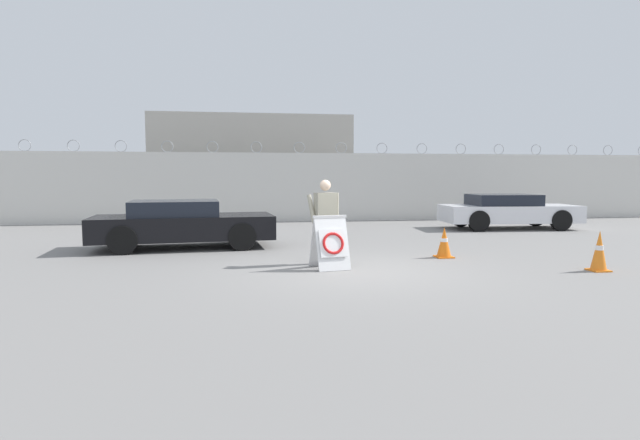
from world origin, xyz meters
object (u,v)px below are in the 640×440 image
security_guard (325,217)px  parked_car_far_side (508,211)px  traffic_cone_mid (599,251)px  traffic_cone_near (444,242)px  barricade_sign (330,242)px  parked_car_front_coupe (182,224)px

security_guard → parked_car_far_side: (7.56, 6.17, -0.36)m
traffic_cone_mid → parked_car_far_side: 8.13m
parked_car_far_side → traffic_cone_near: bearing=-125.8°
traffic_cone_near → security_guard: bearing=-171.8°
barricade_sign → parked_car_front_coupe: 4.80m
barricade_sign → parked_car_far_side: (7.54, 6.76, 0.10)m
security_guard → traffic_cone_mid: bearing=145.8°
security_guard → traffic_cone_near: 2.93m
traffic_cone_near → traffic_cone_mid: bearing=-40.4°
parked_car_front_coupe → parked_car_far_side: bearing=11.2°
traffic_cone_near → parked_car_far_side: 7.46m
barricade_sign → security_guard: (-0.01, 0.59, 0.47)m
security_guard → parked_car_far_side: bearing=-157.8°
barricade_sign → security_guard: bearing=81.0°
barricade_sign → security_guard: size_ratio=0.60×
barricade_sign → security_guard: security_guard is taller
traffic_cone_near → parked_car_front_coupe: 6.62m
traffic_cone_near → traffic_cone_mid: size_ratio=0.87×
traffic_cone_near → barricade_sign: bearing=-160.4°
traffic_cone_near → parked_car_front_coupe: bearing=158.1°
traffic_cone_mid → traffic_cone_near: bearing=139.6°
barricade_sign → security_guard: 0.75m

